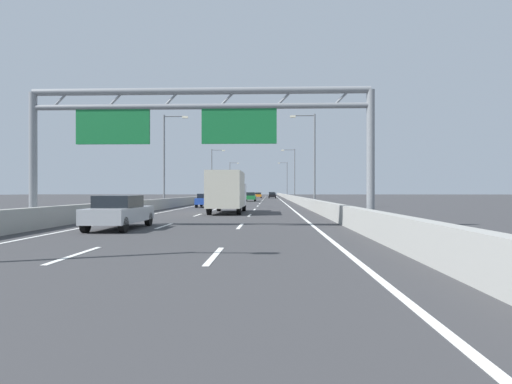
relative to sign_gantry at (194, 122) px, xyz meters
The scene contains 54 objects.
ground_plane 79.37m from the sign_gantry, 89.81° to the left, with size 260.00×260.00×0.00m, color #38383A.
lane_dash_left_1 9.69m from the sign_gantry, 100.57° to the right, with size 0.16×3.00×0.01m, color white.
lane_dash_left_2 5.09m from the sign_gantry, 154.91° to the left, with size 0.16×3.00×0.01m, color white.
lane_dash_left_3 10.95m from the sign_gantry, 99.02° to the left, with size 0.16×3.00×0.01m, color white.
lane_dash_left_4 19.39m from the sign_gantry, 94.71° to the left, with size 0.16×3.00×0.01m, color white.
lane_dash_left_5 28.18m from the sign_gantry, 93.19° to the left, with size 0.16×3.00×0.01m, color white.
lane_dash_left_6 37.07m from the sign_gantry, 92.41° to the left, with size 0.16×3.00×0.01m, color white.
lane_dash_left_7 46.00m from the sign_gantry, 91.93° to the left, with size 0.16×3.00×0.01m, color white.
lane_dash_left_8 54.95m from the sign_gantry, 91.62° to the left, with size 0.16×3.00×0.01m, color white.
lane_dash_left_9 63.92m from the sign_gantry, 91.39° to the left, with size 0.16×3.00×0.01m, color white.
lane_dash_left_10 72.90m from the sign_gantry, 91.22° to the left, with size 0.16×3.00×0.01m, color white.
lane_dash_left_11 81.88m from the sign_gantry, 91.08° to the left, with size 0.16×3.00×0.01m, color white.
lane_dash_left_12 90.86m from the sign_gantry, 90.97° to the left, with size 0.16×3.00×0.01m, color white.
lane_dash_left_13 99.85m from the sign_gantry, 90.89° to the left, with size 0.16×3.00×0.01m, color white.
lane_dash_left_14 108.84m from the sign_gantry, 90.81° to the left, with size 0.16×3.00×0.01m, color white.
lane_dash_left_15 117.83m from the sign_gantry, 90.75° to the left, with size 0.16×3.00×0.01m, color white.
lane_dash_left_16 126.82m from the sign_gantry, 90.70° to the left, with size 0.16×3.00×0.01m, color white.
lane_dash_left_17 135.82m from the sign_gantry, 90.65° to the left, with size 0.16×3.00×0.01m, color white.
lane_dash_right_1 9.78m from the sign_gantry, 76.05° to the right, with size 0.16×3.00×0.01m, color white.
lane_dash_right_2 5.26m from the sign_gantry, 19.37° to the left, with size 0.16×3.00×0.01m, color white.
lane_dash_right_3 11.03m from the sign_gantry, 78.06° to the left, with size 0.16×3.00×0.01m, color white.
lane_dash_right_4 19.44m from the sign_gantry, 83.73° to the left, with size 0.16×3.00×0.01m, color white.
lane_dash_right_5 28.21m from the sign_gantry, 85.76° to the left, with size 0.16×3.00×0.01m, color white.
lane_dash_right_6 37.09m from the sign_gantry, 86.80° to the left, with size 0.16×3.00×0.01m, color white.
lane_dash_right_7 46.02m from the sign_gantry, 87.43° to the left, with size 0.16×3.00×0.01m, color white.
lane_dash_right_8 54.97m from the sign_gantry, 87.85° to the left, with size 0.16×3.00×0.01m, color white.
lane_dash_right_9 63.94m from the sign_gantry, 88.15° to the left, with size 0.16×3.00×0.01m, color white.
lane_dash_right_10 72.91m from the sign_gantry, 88.38° to the left, with size 0.16×3.00×0.01m, color white.
lane_dash_right_11 81.89m from the sign_gantry, 88.56° to the left, with size 0.16×3.00×0.01m, color white.
lane_dash_right_12 90.87m from the sign_gantry, 88.70° to the left, with size 0.16×3.00×0.01m, color white.
lane_dash_right_13 99.86m from the sign_gantry, 88.82° to the left, with size 0.16×3.00×0.01m, color white.
lane_dash_right_14 108.85m from the sign_gantry, 88.92° to the left, with size 0.16×3.00×0.01m, color white.
lane_dash_right_15 117.84m from the sign_gantry, 89.00° to the left, with size 0.16×3.00×0.01m, color white.
lane_dash_right_16 126.83m from the sign_gantry, 89.07° to the left, with size 0.16×3.00×0.01m, color white.
lane_dash_right_17 135.82m from the sign_gantry, 89.13° to the left, with size 0.16×3.00×0.01m, color white.
edge_line_left 67.58m from the sign_gantry, 94.25° to the left, with size 0.16×176.00×0.01m, color white.
edge_line_right 67.62m from the sign_gantry, 85.32° to the left, with size 0.16×176.00×0.01m, color white.
barrier_left 89.57m from the sign_gantry, 94.26° to the left, with size 0.45×220.00×0.95m.
barrier_right 89.61m from the sign_gantry, 85.41° to the left, with size 0.45×220.00×0.95m.
sign_gantry is the anchor object (origin of this frame).
streetlamp_left_mid 24.67m from the sign_gantry, 106.99° to the left, with size 2.58×0.28×9.50m.
streetlamp_right_mid 24.83m from the sign_gantry, 71.88° to the left, with size 2.58×0.28×9.50m.
streetlamp_left_far 58.80m from the sign_gantry, 97.04° to the left, with size 2.58×0.28×9.50m.
streetlamp_right_far 58.87m from the sign_gantry, 82.46° to the left, with size 2.58×0.28×9.50m.
streetlamp_left_distant 93.40m from the sign_gantry, 94.43° to the left, with size 2.58×0.28×9.50m.
streetlamp_right_distant 93.44m from the sign_gantry, 85.26° to the left, with size 2.58×0.28×9.50m.
white_car 100.32m from the sign_gantry, 87.78° to the left, with size 1.88×4.45×1.48m.
green_car 50.44m from the sign_gantry, 89.82° to the left, with size 1.78×4.31×1.49m.
blue_car 24.76m from the sign_gantry, 97.42° to the left, with size 1.80×4.14×1.40m.
silver_car 5.17m from the sign_gantry, 164.54° to the right, with size 1.76×4.50×1.46m.
black_car 81.14m from the sign_gantry, 87.21° to the left, with size 1.78×4.36×1.36m.
orange_car 85.38m from the sign_gantry, 89.72° to the left, with size 1.70×4.23×1.38m.
yellow_car 44.18m from the sign_gantry, 94.26° to the left, with size 1.81×4.51×1.46m.
box_truck 12.79m from the sign_gantry, 88.90° to the left, with size 2.37×7.83×3.09m.
Camera 1 is at (3.22, 1.97, 1.64)m, focal length 29.25 mm.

